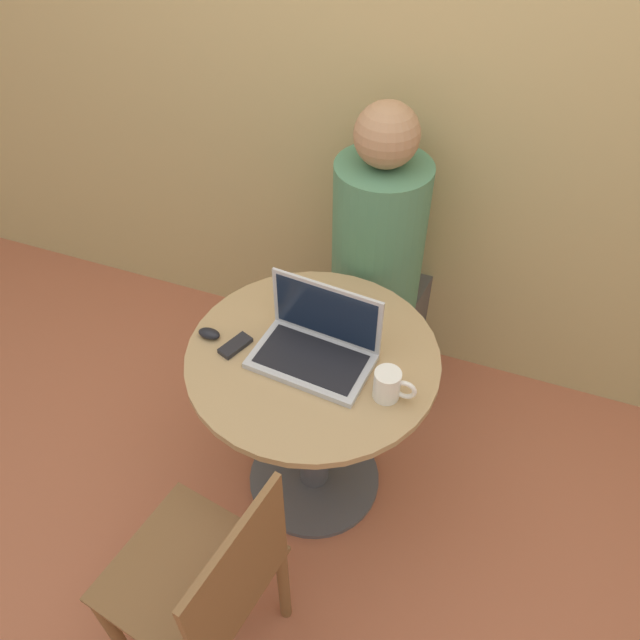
# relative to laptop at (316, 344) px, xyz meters

# --- Properties ---
(ground_plane) EXTENTS (12.00, 12.00, 0.00)m
(ground_plane) POSITION_rel_laptop_xyz_m (-0.01, 0.00, -0.76)
(ground_plane) COLOR #B26042
(back_wall) EXTENTS (7.00, 0.05, 2.60)m
(back_wall) POSITION_rel_laptop_xyz_m (-0.01, 0.83, 0.54)
(back_wall) COLOR tan
(back_wall) RESTS_ON ground_plane
(round_table) EXTENTS (0.78, 0.78, 0.71)m
(round_table) POSITION_rel_laptop_xyz_m (-0.01, 0.00, -0.28)
(round_table) COLOR #4C4C51
(round_table) RESTS_ON ground_plane
(laptop) EXTENTS (0.37, 0.25, 0.23)m
(laptop) POSITION_rel_laptop_xyz_m (0.00, 0.00, 0.00)
(laptop) COLOR #B7B7BC
(laptop) RESTS_ON round_table
(cell_phone) EXTENTS (0.08, 0.12, 0.02)m
(cell_phone) POSITION_rel_laptop_xyz_m (-0.24, -0.06, -0.04)
(cell_phone) COLOR black
(cell_phone) RESTS_ON round_table
(computer_mouse) EXTENTS (0.07, 0.04, 0.03)m
(computer_mouse) POSITION_rel_laptop_xyz_m (-0.34, -0.04, -0.03)
(computer_mouse) COLOR black
(computer_mouse) RESTS_ON round_table
(coffee_cup) EXTENTS (0.12, 0.08, 0.10)m
(coffee_cup) POSITION_rel_laptop_xyz_m (0.25, -0.07, -0.00)
(coffee_cup) COLOR white
(coffee_cup) RESTS_ON round_table
(chair_empty) EXTENTS (0.46, 0.46, 0.85)m
(chair_empty) POSITION_rel_laptop_xyz_m (-0.06, -0.65, -0.31)
(chair_empty) COLOR brown
(chair_empty) RESTS_ON ground_plane
(person_seated) EXTENTS (0.37, 0.54, 1.26)m
(person_seated) POSITION_rel_laptop_xyz_m (0.02, 0.64, -0.23)
(person_seated) COLOR #4C4742
(person_seated) RESTS_ON ground_plane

